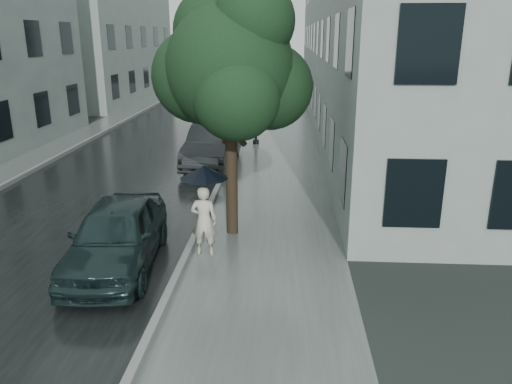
# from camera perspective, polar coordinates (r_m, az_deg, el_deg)

# --- Properties ---
(ground) EXTENTS (120.00, 120.00, 0.00)m
(ground) POSITION_cam_1_polar(r_m,az_deg,el_deg) (9.92, -0.42, -11.29)
(ground) COLOR black
(ground) RESTS_ON ground
(sidewalk) EXTENTS (3.50, 60.00, 0.01)m
(sidewalk) POSITION_cam_1_polar(r_m,az_deg,el_deg) (21.21, 2.52, 4.56)
(sidewalk) COLOR slate
(sidewalk) RESTS_ON ground
(kerb_near) EXTENTS (0.15, 60.00, 0.15)m
(kerb_near) POSITION_cam_1_polar(r_m,az_deg,el_deg) (21.31, -2.41, 4.81)
(kerb_near) COLOR slate
(kerb_near) RESTS_ON ground
(asphalt_road) EXTENTS (6.85, 60.00, 0.00)m
(asphalt_road) POSITION_cam_1_polar(r_m,az_deg,el_deg) (21.96, -11.56, 4.66)
(asphalt_road) COLOR black
(asphalt_road) RESTS_ON ground
(kerb_far) EXTENTS (0.15, 60.00, 0.15)m
(kerb_far) POSITION_cam_1_polar(r_m,az_deg,el_deg) (23.10, -20.01, 4.77)
(kerb_far) COLOR slate
(kerb_far) RESTS_ON ground
(sidewalk_far) EXTENTS (1.70, 60.00, 0.01)m
(sidewalk_far) POSITION_cam_1_polar(r_m,az_deg,el_deg) (23.50, -22.07, 4.56)
(sidewalk_far) COLOR #4C5451
(sidewalk_far) RESTS_ON ground
(building_near) EXTENTS (7.02, 36.00, 9.00)m
(building_near) POSITION_cam_1_polar(r_m,az_deg,el_deg) (28.58, 13.96, 16.55)
(building_near) COLOR gray
(building_near) RESTS_ON ground
(building_far_b) EXTENTS (7.02, 18.00, 8.00)m
(building_far_b) POSITION_cam_1_polar(r_m,az_deg,el_deg) (41.26, -17.50, 15.75)
(building_far_b) COLOR gray
(building_far_b) RESTS_ON ground
(pedestrian) EXTENTS (0.59, 0.39, 1.62)m
(pedestrian) POSITION_cam_1_polar(r_m,az_deg,el_deg) (11.21, -5.97, -3.27)
(pedestrian) COLOR beige
(pedestrian) RESTS_ON sidewalk
(umbrella) EXTENTS (1.31, 1.31, 1.18)m
(umbrella) POSITION_cam_1_polar(r_m,az_deg,el_deg) (10.90, -5.97, 2.27)
(umbrella) COLOR black
(umbrella) RESTS_ON ground
(street_tree) EXTENTS (3.86, 3.50, 5.98)m
(street_tree) POSITION_cam_1_polar(r_m,az_deg,el_deg) (11.87, -2.94, 14.22)
(street_tree) COLOR #332619
(street_tree) RESTS_ON ground
(lamp_post) EXTENTS (0.84, 0.41, 4.71)m
(lamp_post) POSITION_cam_1_polar(r_m,az_deg,el_deg) (22.41, -0.43, 12.29)
(lamp_post) COLOR black
(lamp_post) RESTS_ON ground
(car_near) EXTENTS (1.99, 4.29, 1.42)m
(car_near) POSITION_cam_1_polar(r_m,az_deg,el_deg) (11.04, -15.64, -4.75)
(car_near) COLOR black
(car_near) RESTS_ON ground
(car_far) EXTENTS (1.80, 4.70, 1.53)m
(car_far) POSITION_cam_1_polar(r_m,az_deg,el_deg) (19.11, -4.98, 5.40)
(car_far) COLOR #26292B
(car_far) RESTS_ON ground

